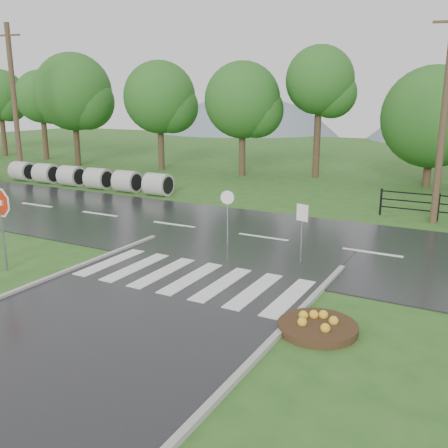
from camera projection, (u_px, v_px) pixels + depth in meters
The scene contains 11 objects.
ground at pixel (59, 357), 10.07m from camera, with size 120.00×120.00×0.00m, color #2B5A1E.
main_road at pixel (263, 238), 18.57m from camera, with size 90.00×8.00×0.04m, color black.
crosswalk at pixel (191, 278), 14.31m from camera, with size 6.50×2.80×0.02m.
treeline at pixel (374, 185), 30.02m from camera, with size 83.20×5.20×10.00m.
culvert_pipes at pixel (85, 177), 29.04m from camera, with size 11.80×1.20×1.20m.
stop_sign at pixel (0, 210), 14.64m from camera, with size 1.21×0.07×2.71m.
flower_bed at pixel (318, 326), 11.14m from camera, with size 1.79×1.79×0.36m.
reg_sign_small at pixel (302, 222), 15.34m from camera, with size 0.41×0.14×1.92m.
reg_sign_round at pixel (227, 211), 17.11m from camera, with size 0.45×0.17×2.02m.
utility_pole_west at pixel (14, 102), 31.21m from camera, with size 1.67×0.49×9.52m.
utility_pole_east at pixel (444, 117), 19.74m from camera, with size 1.49×0.51×8.56m.
Camera 1 is at (7.30, -6.39, 5.07)m, focal length 40.00 mm.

